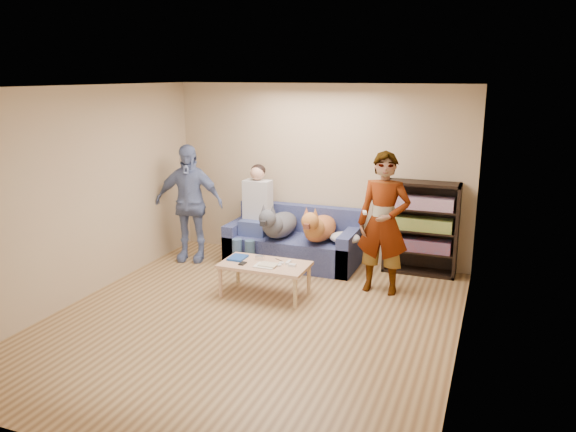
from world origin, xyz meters
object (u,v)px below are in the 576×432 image
at_px(dog_gray, 278,224).
at_px(dog_tan, 318,228).
at_px(sofa, 294,244).
at_px(person_standing_right, 384,223).
at_px(notebook_blue, 238,258).
at_px(bookshelf, 421,226).
at_px(person_standing_left, 189,203).
at_px(camera_silver, 260,258).
at_px(coffee_table, 265,267).
at_px(person_seated, 255,211).

xyz_separation_m(dog_gray, dog_tan, (0.59, 0.03, -0.00)).
bearing_deg(dog_tan, sofa, 157.14).
bearing_deg(dog_gray, person_standing_right, -15.26).
height_order(notebook_blue, bookshelf, bookshelf).
relative_size(person_standing_right, person_standing_left, 1.04).
relative_size(camera_silver, dog_tan, 0.09).
height_order(dog_gray, dog_tan, dog_gray).
xyz_separation_m(dog_gray, coffee_table, (0.25, -1.09, -0.26)).
height_order(camera_silver, coffee_table, camera_silver).
distance_m(sofa, dog_gray, 0.44).
bearing_deg(dog_tan, bookshelf, 17.01).
relative_size(notebook_blue, dog_tan, 0.22).
height_order(person_standing_left, dog_tan, person_standing_left).
relative_size(person_seated, coffee_table, 1.34).
bearing_deg(person_seated, dog_tan, -3.27).
xyz_separation_m(person_standing_right, person_standing_left, (-2.95, 0.25, -0.03)).
bearing_deg(person_standing_left, person_seated, 4.44).
bearing_deg(bookshelf, person_seated, -171.32).
distance_m(notebook_blue, sofa, 1.30).
height_order(person_standing_right, sofa, person_standing_right).
relative_size(notebook_blue, bookshelf, 0.20).
bearing_deg(sofa, bookshelf, 7.40).
relative_size(notebook_blue, sofa, 0.14).
xyz_separation_m(person_standing_left, notebook_blue, (1.20, -0.85, -0.44)).
height_order(notebook_blue, sofa, sofa).
distance_m(person_standing_right, dog_gray, 1.68).
xyz_separation_m(notebook_blue, camera_silver, (0.28, 0.07, 0.01)).
bearing_deg(person_standing_left, dog_gray, -4.06).
xyz_separation_m(sofa, coffee_table, (0.09, -1.31, 0.09)).
xyz_separation_m(person_standing_left, dog_tan, (1.94, 0.22, -0.24)).
bearing_deg(bookshelf, coffee_table, -137.89).
bearing_deg(dog_tan, person_standing_right, -25.02).
bearing_deg(person_standing_left, dog_tan, -5.51).
xyz_separation_m(person_standing_right, dog_gray, (-1.60, 0.44, -0.27)).
relative_size(person_standing_right, coffee_table, 1.65).
xyz_separation_m(camera_silver, person_seated, (-0.54, 1.06, 0.33)).
distance_m(notebook_blue, dog_tan, 1.32).
height_order(dog_gray, coffee_table, dog_gray).
relative_size(dog_gray, dog_tan, 1.07).
bearing_deg(sofa, dog_gray, -126.07).
distance_m(coffee_table, bookshelf, 2.32).
distance_m(dog_gray, dog_tan, 0.59).
bearing_deg(camera_silver, coffee_table, -45.00).
height_order(camera_silver, bookshelf, bookshelf).
relative_size(person_standing_left, dog_tan, 1.51).
bearing_deg(dog_tan, coffee_table, -106.88).
xyz_separation_m(person_standing_right, bookshelf, (0.36, 0.89, -0.23)).
height_order(sofa, dog_gray, dog_gray).
relative_size(dog_gray, coffee_table, 1.13).
bearing_deg(notebook_blue, person_standing_right, 19.07).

